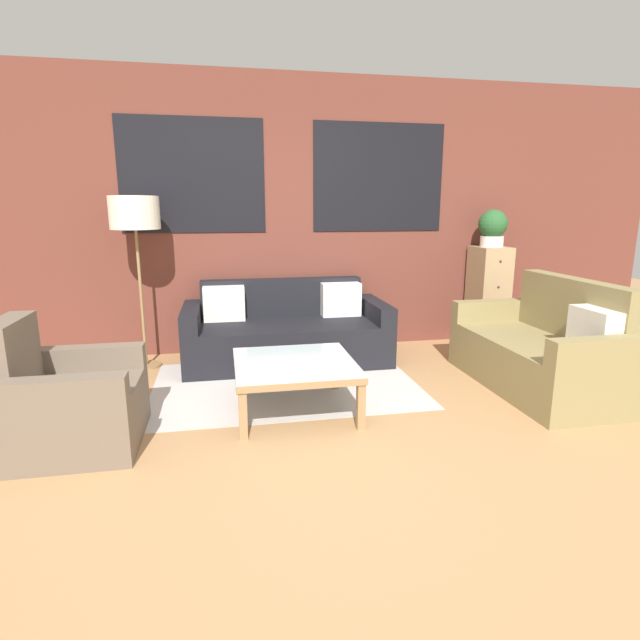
{
  "coord_description": "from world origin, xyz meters",
  "views": [
    {
      "loc": [
        -0.69,
        -2.82,
        1.5
      ],
      "look_at": [
        0.11,
        1.29,
        0.55
      ],
      "focal_mm": 28.0,
      "sensor_mm": 36.0,
      "label": 1
    }
  ],
  "objects_px": {
    "settee_vintage": "(542,352)",
    "potted_plant": "(493,227)",
    "armchair_corner": "(68,404)",
    "couch_dark": "(286,333)",
    "coffee_table": "(295,368)",
    "drawer_cabinet": "(488,296)",
    "floor_lamp": "(135,218)"
  },
  "relations": [
    {
      "from": "settee_vintage",
      "to": "potted_plant",
      "type": "xyz_separation_m",
      "value": [
        0.25,
        1.38,
        0.98
      ]
    },
    {
      "from": "settee_vintage",
      "to": "armchair_corner",
      "type": "xyz_separation_m",
      "value": [
        -3.61,
        -0.38,
        -0.03
      ]
    },
    {
      "from": "settee_vintage",
      "to": "armchair_corner",
      "type": "bearing_deg",
      "value": -174.07
    },
    {
      "from": "couch_dark",
      "to": "coffee_table",
      "type": "xyz_separation_m",
      "value": [
        -0.09,
        -1.27,
        0.05
      ]
    },
    {
      "from": "settee_vintage",
      "to": "coffee_table",
      "type": "bearing_deg",
      "value": -177.3
    },
    {
      "from": "settee_vintage",
      "to": "coffee_table",
      "type": "height_order",
      "value": "settee_vintage"
    },
    {
      "from": "coffee_table",
      "to": "armchair_corner",
      "type": "bearing_deg",
      "value": -169.56
    },
    {
      "from": "settee_vintage",
      "to": "drawer_cabinet",
      "type": "bearing_deg",
      "value": 79.89
    },
    {
      "from": "settee_vintage",
      "to": "drawer_cabinet",
      "type": "distance_m",
      "value": 1.42
    },
    {
      "from": "couch_dark",
      "to": "floor_lamp",
      "type": "xyz_separation_m",
      "value": [
        -1.35,
        0.06,
        1.12
      ]
    },
    {
      "from": "couch_dark",
      "to": "potted_plant",
      "type": "xyz_separation_m",
      "value": [
        2.27,
        0.2,
        1.01
      ]
    },
    {
      "from": "floor_lamp",
      "to": "drawer_cabinet",
      "type": "distance_m",
      "value": 3.72
    },
    {
      "from": "coffee_table",
      "to": "settee_vintage",
      "type": "bearing_deg",
      "value": 2.7
    },
    {
      "from": "floor_lamp",
      "to": "drawer_cabinet",
      "type": "xyz_separation_m",
      "value": [
        3.62,
        0.15,
        -0.86
      ]
    },
    {
      "from": "settee_vintage",
      "to": "potted_plant",
      "type": "relative_size",
      "value": 4.03
    },
    {
      "from": "couch_dark",
      "to": "armchair_corner",
      "type": "bearing_deg",
      "value": -135.76
    },
    {
      "from": "floor_lamp",
      "to": "settee_vintage",
      "type": "bearing_deg",
      "value": -20.03
    },
    {
      "from": "couch_dark",
      "to": "drawer_cabinet",
      "type": "xyz_separation_m",
      "value": [
        2.27,
        0.2,
        0.26
      ]
    },
    {
      "from": "armchair_corner",
      "to": "drawer_cabinet",
      "type": "distance_m",
      "value": 4.25
    },
    {
      "from": "couch_dark",
      "to": "potted_plant",
      "type": "relative_size",
      "value": 4.98
    },
    {
      "from": "settee_vintage",
      "to": "coffee_table",
      "type": "distance_m",
      "value": 2.12
    },
    {
      "from": "couch_dark",
      "to": "armchair_corner",
      "type": "relative_size",
      "value": 2.34
    },
    {
      "from": "armchair_corner",
      "to": "drawer_cabinet",
      "type": "relative_size",
      "value": 0.78
    },
    {
      "from": "drawer_cabinet",
      "to": "armchair_corner",
      "type": "bearing_deg",
      "value": -155.57
    },
    {
      "from": "couch_dark",
      "to": "potted_plant",
      "type": "distance_m",
      "value": 2.49
    },
    {
      "from": "armchair_corner",
      "to": "potted_plant",
      "type": "xyz_separation_m",
      "value": [
        3.86,
        1.75,
        1.01
      ]
    },
    {
      "from": "coffee_table",
      "to": "floor_lamp",
      "type": "xyz_separation_m",
      "value": [
        -1.25,
        1.33,
        1.07
      ]
    },
    {
      "from": "floor_lamp",
      "to": "armchair_corner",
      "type": "bearing_deg",
      "value": -98.54
    },
    {
      "from": "floor_lamp",
      "to": "couch_dark",
      "type": "bearing_deg",
      "value": -2.36
    },
    {
      "from": "floor_lamp",
      "to": "drawer_cabinet",
      "type": "bearing_deg",
      "value": 2.35
    },
    {
      "from": "coffee_table",
      "to": "potted_plant",
      "type": "distance_m",
      "value": 2.95
    },
    {
      "from": "settee_vintage",
      "to": "potted_plant",
      "type": "bearing_deg",
      "value": 79.89
    }
  ]
}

